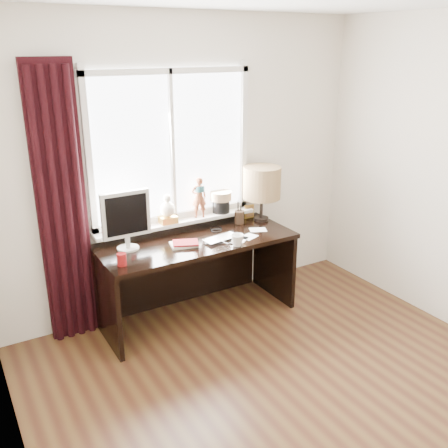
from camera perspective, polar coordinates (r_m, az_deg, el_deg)
floor at (r=3.58m, az=11.69°, el=-21.28°), size 3.50×4.00×0.00m
wall_back at (r=4.49m, az=-4.33°, el=6.54°), size 3.50×0.00×2.60m
wall_left at (r=2.19m, az=-22.72°, el=-9.94°), size 0.00×4.00×2.60m
laptop at (r=4.27m, az=-0.33°, el=-1.67°), size 0.35×0.26×0.03m
mug at (r=4.13m, az=1.53°, el=-1.82°), size 0.15×0.15×0.11m
red_cup at (r=3.86m, az=-11.61°, el=-3.99°), size 0.07×0.07×0.10m
window at (r=4.39m, az=-5.54°, el=6.35°), size 1.52×0.20×1.40m
curtain at (r=4.09m, az=-18.01°, el=1.60°), size 0.38×0.09×2.25m
desk at (r=4.47m, az=-3.66°, el=-4.27°), size 1.70×0.70×0.75m
monitor at (r=4.07m, az=-11.14°, el=0.79°), size 0.40×0.18×0.49m
notebook_stack at (r=4.17m, az=-4.53°, el=-2.26°), size 0.26×0.22×0.03m
brush_holder at (r=4.65m, az=1.78°, el=0.81°), size 0.09×0.09×0.25m
icon_frame at (r=4.80m, az=2.91°, el=1.43°), size 0.10×0.02×0.13m
table_lamp at (r=4.65m, az=4.36°, el=4.65°), size 0.35×0.35×0.52m
loose_papers at (r=4.38m, az=2.89°, el=-1.28°), size 0.45×0.28×0.00m
desk_cables at (r=4.39m, az=-0.08°, el=-1.18°), size 0.18×0.50×0.01m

